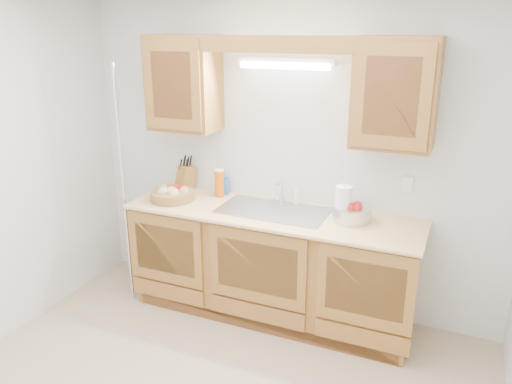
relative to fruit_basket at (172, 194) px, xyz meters
The scene contains 17 objects.
room 1.45m from the fruit_basket, 52.63° to the right, with size 3.52×3.50×2.50m.
base_cabinets 1.00m from the fruit_basket, ahead, with size 2.20×0.60×0.86m, color olive.
countertop 0.86m from the fruit_basket, ahead, with size 2.30×0.63×0.04m, color #DBB973.
upper_cabinet_left 0.90m from the fruit_basket, 82.24° to the left, with size 0.55×0.33×0.75m, color olive.
upper_cabinet_right 1.91m from the fruit_basket, ahead, with size 0.55×0.33×0.75m, color olive.
valance 1.47m from the fruit_basket, ahead, with size 2.20×0.05×0.12m, color olive.
fluorescent_fixture 1.39m from the fruit_basket, 18.81° to the left, with size 0.76×0.08×0.08m.
sink 0.87m from the fruit_basket, ahead, with size 0.84×0.46×0.36m.
wire_shelf_pole 0.39m from the fruit_basket, 150.97° to the right, with size 0.03×0.03×2.00m, color silver.
outlet_plate 1.86m from the fruit_basket, 11.49° to the left, with size 0.08×0.01×0.12m, color white.
fruit_basket is the anchor object (origin of this frame).
knife_block 0.28m from the fruit_basket, 97.03° to the left, with size 0.15×0.20×0.31m.
orange_canister 0.40m from the fruit_basket, 35.45° to the left, with size 0.08×0.08×0.23m.
soap_bottle 0.44m from the fruit_basket, 43.71° to the left, with size 0.09×0.09×0.19m, color #236BB0.
sponge 1.43m from the fruit_basket, 12.71° to the left, with size 0.12×0.08×0.02m.
paper_towel 1.40m from the fruit_basket, ahead, with size 0.15×0.15×0.31m.
apple_bowl 1.47m from the fruit_basket, ahead, with size 0.36×0.36×0.15m.
Camera 1 is at (1.31, -2.17, 2.25)m, focal length 35.00 mm.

